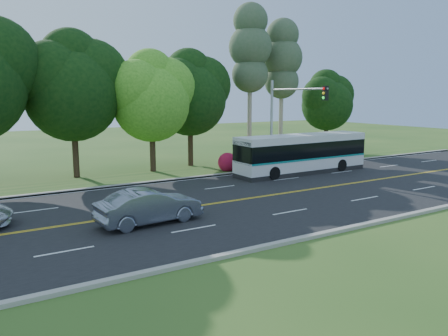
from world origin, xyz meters
TOP-DOWN VIEW (x-y plane):
  - ground at (0.00, 0.00)m, footprint 120.00×120.00m
  - road at (0.00, 0.00)m, footprint 60.00×14.00m
  - curb_north at (0.00, 7.15)m, footprint 60.00×0.30m
  - curb_south at (0.00, -7.15)m, footprint 60.00×0.30m
  - grass_verge at (0.00, 9.00)m, footprint 60.00×4.00m
  - lane_markings at (-0.09, 0.00)m, footprint 57.60×13.82m
  - tree_row at (-5.15, 12.13)m, footprint 44.70×9.10m
  - bougainvillea_hedge at (7.18, 8.15)m, footprint 9.50×2.25m
  - traffic_signal at (6.49, 5.40)m, footprint 0.42×6.10m
  - transit_bus at (7.60, 4.89)m, footprint 11.15×2.57m
  - sedan at (-7.35, -1.69)m, footprint 4.97×2.08m

SIDE VIEW (x-z plane):
  - ground at x=0.00m, z-range 0.00..0.00m
  - road at x=0.00m, z-range 0.00..0.02m
  - lane_markings at x=-0.09m, z-range 0.02..0.02m
  - grass_verge at x=0.00m, z-range 0.00..0.10m
  - curb_north at x=0.00m, z-range 0.00..0.15m
  - curb_south at x=0.00m, z-range 0.00..0.15m
  - bougainvillea_hedge at x=7.18m, z-range -0.03..1.47m
  - sedan at x=-7.35m, z-range 0.02..1.62m
  - transit_bus at x=7.60m, z-range 0.01..2.92m
  - traffic_signal at x=6.49m, z-range 1.17..8.17m
  - tree_row at x=-5.15m, z-range -0.19..13.65m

